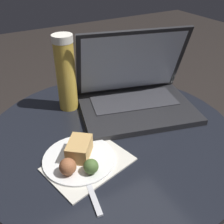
# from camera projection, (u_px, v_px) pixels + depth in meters

# --- Properties ---
(table) EXTENTS (0.71, 0.71, 0.50)m
(table) POSITION_uv_depth(u_px,v_px,m) (111.00, 164.00, 0.81)
(table) COLOR black
(table) RESTS_ON ground_plane
(napkin) EXTENTS (0.22, 0.18, 0.00)m
(napkin) POSITION_uv_depth(u_px,v_px,m) (89.00, 164.00, 0.63)
(napkin) COLOR silver
(napkin) RESTS_ON table
(laptop) EXTENTS (0.40, 0.33, 0.25)m
(laptop) POSITION_uv_depth(u_px,v_px,m) (135.00, 93.00, 0.83)
(laptop) COLOR #232326
(laptop) RESTS_ON table
(beer_glass) EXTENTS (0.06, 0.06, 0.24)m
(beer_glass) POSITION_uv_depth(u_px,v_px,m) (66.00, 74.00, 0.79)
(beer_glass) COLOR gold
(beer_glass) RESTS_ON table
(snack_plate) EXTENTS (0.18, 0.18, 0.05)m
(snack_plate) POSITION_uv_depth(u_px,v_px,m) (79.00, 157.00, 0.63)
(snack_plate) COLOR white
(snack_plate) RESTS_ON table
(fork) EXTENTS (0.05, 0.20, 0.00)m
(fork) POSITION_uv_depth(u_px,v_px,m) (85.00, 175.00, 0.60)
(fork) COLOR silver
(fork) RESTS_ON table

